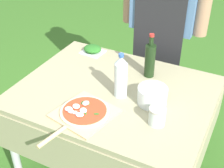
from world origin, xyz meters
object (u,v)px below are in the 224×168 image
person_cook (165,8)px  oil_bottle (150,60)px  water_bottle (121,77)px  pizza_on_peel (83,113)px  mixing_tub (152,95)px  herb_container (93,49)px  sauce_jar (157,117)px  prep_table (114,102)px

person_cook → oil_bottle: size_ratio=5.82×
water_bottle → oil_bottle: bearing=76.1°
person_cook → pizza_on_peel: person_cook is taller
water_bottle → mixing_tub: water_bottle is taller
mixing_tub → person_cook: bearing=105.3°
herb_container → sauce_jar: sauce_jar is taller
oil_bottle → sauce_jar: (0.21, -0.43, -0.08)m
oil_bottle → water_bottle: bearing=-103.9°
person_cook → herb_container: (-0.42, -0.34, -0.28)m
prep_table → oil_bottle: (0.13, 0.25, 0.21)m
herb_container → mixing_tub: 0.73m
prep_table → herb_container: herb_container is taller
pizza_on_peel → herb_container: size_ratio=3.01×
herb_container → pizza_on_peel: bearing=-64.3°
prep_table → mixing_tub: bearing=-3.7°
oil_bottle → mixing_tub: bearing=-65.5°
herb_container → sauce_jar: bearing=-37.7°
mixing_tub → water_bottle: bearing=-175.2°
person_cook → sauce_jar: 0.97m
oil_bottle → prep_table: bearing=-116.7°
pizza_on_peel → herb_container: (-0.32, 0.66, 0.01)m
mixing_tub → herb_container: bearing=148.1°
water_bottle → herb_container: size_ratio=1.67×
sauce_jar → oil_bottle: bearing=116.1°
herb_container → sauce_jar: 0.89m
water_bottle → prep_table: bearing=150.2°
pizza_on_peel → sauce_jar: bearing=28.9°
person_cook → mixing_tub: bearing=105.3°
prep_table → person_cook: 0.81m
pizza_on_peel → water_bottle: 0.31m
pizza_on_peel → prep_table: bearing=92.9°
person_cook → herb_container: 0.61m
mixing_tub → sauce_jar: bearing=-61.3°
prep_table → herb_container: (-0.37, 0.37, 0.12)m
sauce_jar → herb_container: bearing=142.3°
oil_bottle → water_bottle: size_ratio=1.06×
oil_bottle → sauce_jar: size_ratio=2.98×
person_cook → sauce_jar: (0.29, -0.89, -0.26)m
person_cook → oil_bottle: (0.08, -0.46, -0.18)m
person_cook → sauce_jar: bearing=108.0°
person_cook → oil_bottle: 0.50m
oil_bottle → herb_container: (-0.49, 0.11, -0.09)m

